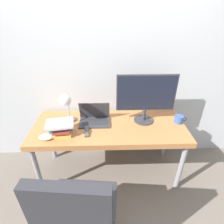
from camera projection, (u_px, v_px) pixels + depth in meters
ground_plane at (110, 194)px, 1.94m from camera, size 12.00×12.00×0.00m
wall_back at (108, 60)px, 1.92m from camera, size 8.00×0.05×2.60m
desk at (109, 130)px, 1.91m from camera, size 1.63×0.66×0.70m
laptop at (95, 118)px, 1.91m from camera, size 0.33×0.21×0.22m
monitor at (146, 96)px, 1.81m from camera, size 0.62×0.22×0.53m
desk_lamp at (66, 103)px, 1.71m from camera, size 0.12×0.25×0.38m
office_chair at (79, 215)px, 1.18m from camera, size 0.59×0.60×1.02m
book_stack at (61, 128)px, 1.71m from camera, size 0.28×0.22×0.14m
tv_remote at (87, 131)px, 1.77m from camera, size 0.05×0.18×0.02m
mug at (179, 119)px, 1.90m from camera, size 0.13×0.09×0.08m
game_controller at (46, 137)px, 1.67m from camera, size 0.14×0.10×0.04m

